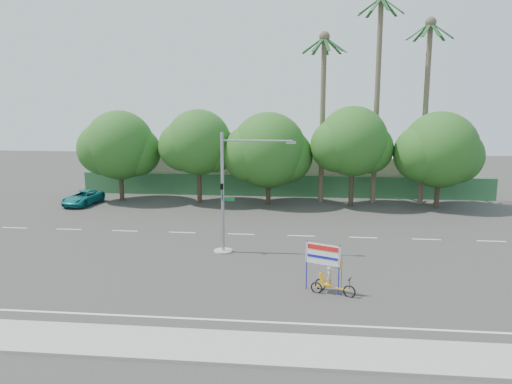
# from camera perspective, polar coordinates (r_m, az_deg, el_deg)

# --- Properties ---
(ground) EXTENTS (120.00, 120.00, 0.00)m
(ground) POSITION_cam_1_polar(r_m,az_deg,el_deg) (25.51, 0.31, -9.66)
(ground) COLOR #33302D
(ground) RESTS_ON ground
(sidewalk_near) EXTENTS (50.00, 2.40, 0.12)m
(sidewalk_near) POSITION_cam_1_polar(r_m,az_deg,el_deg) (18.66, -2.12, -17.35)
(sidewalk_near) COLOR gray
(sidewalk_near) RESTS_ON ground
(fence) EXTENTS (38.00, 0.08, 2.00)m
(fence) POSITION_cam_1_polar(r_m,az_deg,el_deg) (46.07, 3.01, 0.68)
(fence) COLOR #336B3D
(fence) RESTS_ON ground
(building_left) EXTENTS (12.00, 8.00, 4.00)m
(building_left) POSITION_cam_1_polar(r_m,az_deg,el_deg) (51.81, -7.83, 2.80)
(building_left) COLOR beige
(building_left) RESTS_ON ground
(building_right) EXTENTS (14.00, 8.00, 3.60)m
(building_right) POSITION_cam_1_polar(r_m,az_deg,el_deg) (50.64, 12.38, 2.25)
(building_right) COLOR beige
(building_right) RESTS_ON ground
(tree_far_left) EXTENTS (7.14, 6.00, 7.96)m
(tree_far_left) POSITION_cam_1_polar(r_m,az_deg,el_deg) (45.14, -15.38, 4.95)
(tree_far_left) COLOR #473828
(tree_far_left) RESTS_ON ground
(tree_left) EXTENTS (6.66, 5.60, 8.07)m
(tree_left) POSITION_cam_1_polar(r_m,az_deg,el_deg) (43.06, -6.65, 5.40)
(tree_left) COLOR #473828
(tree_left) RESTS_ON ground
(tree_center) EXTENTS (7.62, 6.40, 7.85)m
(tree_center) POSITION_cam_1_polar(r_m,az_deg,el_deg) (42.21, 1.36, 4.55)
(tree_center) COLOR #473828
(tree_center) RESTS_ON ground
(tree_right) EXTENTS (6.90, 5.80, 8.36)m
(tree_right) POSITION_cam_1_polar(r_m,az_deg,el_deg) (42.15, 10.94, 5.42)
(tree_right) COLOR #473828
(tree_right) RESTS_ON ground
(tree_far_right) EXTENTS (7.38, 6.20, 7.94)m
(tree_far_right) POSITION_cam_1_polar(r_m,az_deg,el_deg) (43.35, 20.19, 4.31)
(tree_far_right) COLOR #473828
(tree_far_right) RESTS_ON ground
(palm_tall) EXTENTS (3.73, 3.79, 17.45)m
(palm_tall) POSITION_cam_1_polar(r_m,az_deg,el_deg) (43.74, 13.75, 12.34)
(palm_tall) COLOR #70604C
(palm_tall) RESTS_ON ground
(palm_mid) EXTENTS (3.73, 3.79, 15.45)m
(palm_mid) POSITION_cam_1_polar(r_m,az_deg,el_deg) (44.40, 18.90, 10.67)
(palm_mid) COLOR #70604C
(palm_mid) RESTS_ON ground
(palm_short) EXTENTS (3.73, 3.79, 14.45)m
(palm_short) POSITION_cam_1_polar(r_m,az_deg,el_deg) (43.36, 7.66, 10.44)
(palm_short) COLOR #70604C
(palm_short) RESTS_ON ground
(traffic_signal) EXTENTS (4.72, 1.10, 7.00)m
(traffic_signal) POSITION_cam_1_polar(r_m,az_deg,el_deg) (28.80, -3.24, -1.30)
(traffic_signal) COLOR gray
(traffic_signal) RESTS_ON ground
(trike_billboard) EXTENTS (2.28, 1.15, 2.41)m
(trike_billboard) POSITION_cam_1_polar(r_m,az_deg,el_deg) (23.42, 8.13, -9.11)
(trike_billboard) COLOR black
(trike_billboard) RESTS_ON ground
(pickup_truck) EXTENTS (2.53, 4.59, 1.22)m
(pickup_truck) POSITION_cam_1_polar(r_m,az_deg,el_deg) (44.98, -19.18, -0.63)
(pickup_truck) COLOR #107276
(pickup_truck) RESTS_ON ground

